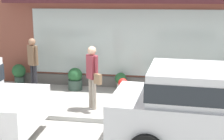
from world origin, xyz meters
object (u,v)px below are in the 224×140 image
(fire_hydrant, at_px, (123,93))
(potted_plant_by_entrance, at_px, (75,79))
(pedestrian_passerby, at_px, (33,60))
(potted_plant_corner_tall, at_px, (121,80))
(potted_plant_doorstep, at_px, (198,84))
(pedestrian_with_handbag, at_px, (93,73))
(parked_car_silver, at_px, (215,106))
(potted_plant_low_front, at_px, (19,73))

(fire_hydrant, xyz_separation_m, potted_plant_by_entrance, (-1.81, 1.52, -0.07))
(pedestrian_passerby, height_order, potted_plant_corner_tall, pedestrian_passerby)
(fire_hydrant, distance_m, potted_plant_doorstep, 2.53)
(pedestrian_with_handbag, bearing_deg, potted_plant_corner_tall, 116.35)
(pedestrian_with_handbag, xyz_separation_m, potted_plant_corner_tall, (0.51, 1.93, -0.69))
(pedestrian_with_handbag, distance_m, potted_plant_doorstep, 3.39)
(parked_car_silver, xyz_separation_m, potted_plant_corner_tall, (-2.44, 3.94, -0.63))
(pedestrian_passerby, bearing_deg, fire_hydrant, 10.82)
(potted_plant_doorstep, distance_m, potted_plant_corner_tall, 2.50)
(fire_hydrant, height_order, pedestrian_with_handbag, pedestrian_with_handbag)
(pedestrian_passerby, bearing_deg, potted_plant_by_entrance, 44.16)
(potted_plant_low_front, bearing_deg, potted_plant_corner_tall, -0.24)
(potted_plant_by_entrance, height_order, potted_plant_corner_tall, potted_plant_by_entrance)
(pedestrian_passerby, xyz_separation_m, potted_plant_doorstep, (5.32, 0.08, -0.60))
(pedestrian_passerby, xyz_separation_m, potted_plant_low_front, (-0.77, 0.50, -0.61))
(pedestrian_with_handbag, distance_m, parked_car_silver, 3.56)
(fire_hydrant, height_order, potted_plant_low_front, fire_hydrant)
(fire_hydrant, distance_m, potted_plant_by_entrance, 2.37)
(pedestrian_with_handbag, xyz_separation_m, potted_plant_by_entrance, (-1.01, 1.73, -0.66))
(potted_plant_by_entrance, bearing_deg, potted_plant_low_front, 174.07)
(fire_hydrant, bearing_deg, potted_plant_by_entrance, 140.02)
(pedestrian_with_handbag, bearing_deg, potted_plant_doorstep, 68.19)
(pedestrian_with_handbag, height_order, potted_plant_corner_tall, pedestrian_with_handbag)
(pedestrian_with_handbag, xyz_separation_m, potted_plant_doorstep, (2.97, 1.52, -0.60))
(parked_car_silver, bearing_deg, fire_hydrant, 137.31)
(pedestrian_passerby, xyz_separation_m, parked_car_silver, (5.29, -3.45, -0.06))
(pedestrian_passerby, distance_m, parked_car_silver, 6.32)
(potted_plant_low_front, bearing_deg, potted_plant_by_entrance, -5.93)
(pedestrian_passerby, bearing_deg, parked_car_silver, -0.84)
(potted_plant_low_front, bearing_deg, pedestrian_with_handbag, -31.98)
(parked_car_silver, distance_m, potted_plant_corner_tall, 4.67)
(potted_plant_corner_tall, bearing_deg, potted_plant_by_entrance, -172.32)
(parked_car_silver, bearing_deg, potted_plant_doorstep, 92.86)
(fire_hydrant, xyz_separation_m, potted_plant_low_front, (-3.93, 1.74, -0.01))
(potted_plant_low_front, bearing_deg, pedestrian_passerby, -32.83)
(potted_plant_low_front, relative_size, potted_plant_doorstep, 0.82)
(pedestrian_passerby, relative_size, parked_car_silver, 0.40)
(fire_hydrant, relative_size, potted_plant_low_front, 1.15)
(fire_hydrant, relative_size, parked_car_silver, 0.20)
(potted_plant_corner_tall, bearing_deg, potted_plant_doorstep, -9.42)
(potted_plant_by_entrance, bearing_deg, fire_hydrant, -39.98)
(pedestrian_passerby, bearing_deg, potted_plant_corner_tall, 41.96)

